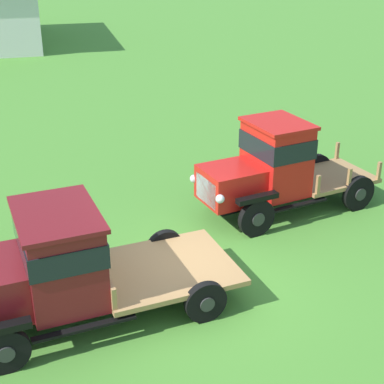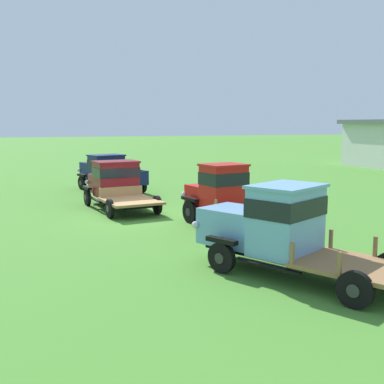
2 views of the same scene
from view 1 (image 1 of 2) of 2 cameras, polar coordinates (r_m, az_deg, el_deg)
ground_plane at (r=11.67m, az=-0.38°, el=-9.06°), size 240.00×240.00×0.00m
vintage_truck_second_in_line at (r=10.44m, az=-13.28°, el=-7.02°), size 5.56×2.83×2.13m
vintage_truck_midrow_center at (r=14.07m, az=7.76°, el=2.41°), size 4.82×2.63×2.32m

